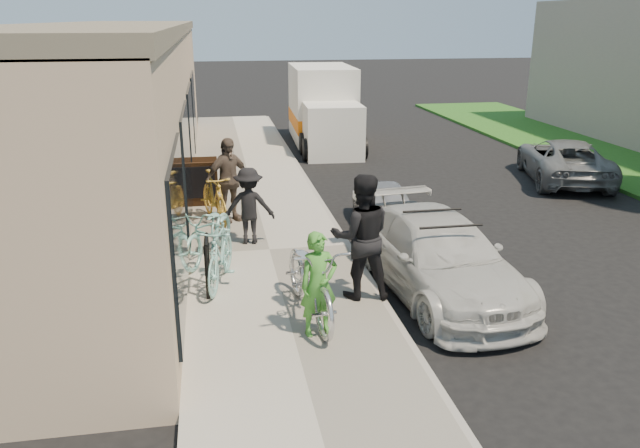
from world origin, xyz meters
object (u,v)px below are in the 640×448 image
sandwich_board (204,182)px  bystander_b (228,180)px  cruiser_bike_c (214,197)px  bike_rack (207,260)px  sedan_silver (386,207)px  tandem_bike (310,278)px  sedan_white (438,256)px  cruiser_bike_b (209,232)px  moving_truck (324,111)px  man_standing (361,237)px  far_car_gray (564,160)px  bystander_a (249,206)px  woman_rider (319,284)px  cruiser_bike_a (220,253)px

sandwich_board → bystander_b: 1.43m
sandwich_board → cruiser_bike_c: size_ratio=0.60×
bike_rack → sedan_silver: 4.77m
tandem_bike → cruiser_bike_c: 4.98m
cruiser_bike_c → bystander_b: size_ratio=0.99×
tandem_bike → sedan_white: bearing=12.8°
bike_rack → cruiser_bike_b: 1.47m
sandwich_board → moving_truck: (4.22, 7.55, 0.50)m
sedan_silver → man_standing: 3.82m
moving_truck → tandem_bike: bearing=-98.6°
moving_truck → cruiser_bike_c: 9.70m
far_car_gray → cruiser_bike_c: bearing=31.0°
man_standing → bystander_a: man_standing is taller
sandwich_board → tandem_bike: bearing=-75.2°
sandwich_board → cruiser_bike_c: sandwich_board is taller
bike_rack → man_standing: bearing=-13.7°
woman_rider → bystander_b: bystander_b is taller
far_car_gray → sedan_white: bearing=63.5°
tandem_bike → cruiser_bike_c: (-1.32, 4.80, -0.06)m
cruiser_bike_a → bystander_b: size_ratio=0.98×
sandwich_board → sedan_silver: sandwich_board is taller
sedan_silver → cruiser_bike_c: (-3.61, 0.76, 0.19)m
sandwich_board → moving_truck: size_ratio=0.19×
sandwich_board → bystander_a: size_ratio=0.72×
moving_truck → sedan_silver: bearing=-89.8°
cruiser_bike_b → cruiser_bike_a: bearing=-57.4°
man_standing → cruiser_bike_a: (-2.16, 0.85, -0.46)m
moving_truck → cruiser_bike_b: size_ratio=2.87×
moving_truck → bystander_b: 9.57m
moving_truck → woman_rider: bearing=-98.1°
moving_truck → cruiser_bike_a: 12.86m
sedan_white → cruiser_bike_a: (-3.52, 0.62, 0.04)m
tandem_bike → moving_truck: bearing=72.3°
sedan_white → sedan_silver: bearing=83.6°
sedan_silver → moving_truck: bearing=92.1°
sedan_white → woman_rider: 2.61m
woman_rider → cruiser_bike_a: bearing=111.4°
sedan_silver → bystander_a: 3.07m
cruiser_bike_a → cruiser_bike_c: cruiser_bike_c is taller
man_standing → sandwich_board: bearing=-61.9°
tandem_bike → cruiser_bike_a: tandem_bike is taller
cruiser_bike_c → bystander_a: size_ratio=1.20×
moving_truck → cruiser_bike_c: (-3.99, -8.83, -0.52)m
sedan_silver → bystander_b: 3.43m
cruiser_bike_b → cruiser_bike_c: cruiser_bike_c is taller
bike_rack → cruiser_bike_c: cruiser_bike_c is taller
woman_rider → man_standing: bearing=40.4°
sedan_silver → woman_rider: 5.15m
moving_truck → bystander_b: bearing=-110.1°
bike_rack → tandem_bike: size_ratio=0.40×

